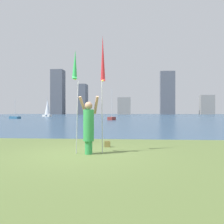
{
  "coord_description": "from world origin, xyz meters",
  "views": [
    {
      "loc": [
        1.54,
        -7.57,
        1.4
      ],
      "look_at": [
        -0.03,
        13.09,
        1.34
      ],
      "focal_mm": 37.8,
      "sensor_mm": 36.0,
      "label": 1
    }
  ],
  "objects_px": {
    "person": "(89,126)",
    "sailboat_4": "(15,117)",
    "kite_flag_left": "(75,67)",
    "sailboat_1": "(112,118)",
    "bag": "(107,144)",
    "sailboat_6": "(47,109)",
    "kite_flag_right": "(103,60)"
  },
  "relations": [
    {
      "from": "kite_flag_left",
      "to": "bag",
      "type": "distance_m",
      "value": 3.32
    },
    {
      "from": "kite_flag_left",
      "to": "sailboat_6",
      "type": "bearing_deg",
      "value": 110.55
    },
    {
      "from": "bag",
      "to": "sailboat_6",
      "type": "bearing_deg",
      "value": 112.01
    },
    {
      "from": "kite_flag_left",
      "to": "sailboat_1",
      "type": "height_order",
      "value": "sailboat_1"
    },
    {
      "from": "bag",
      "to": "kite_flag_right",
      "type": "bearing_deg",
      "value": -92.06
    },
    {
      "from": "kite_flag_left",
      "to": "bag",
      "type": "relative_size",
      "value": 14.42
    },
    {
      "from": "person",
      "to": "bag",
      "type": "xyz_separation_m",
      "value": [
        0.46,
        1.57,
        -0.82
      ]
    },
    {
      "from": "sailboat_1",
      "to": "sailboat_4",
      "type": "relative_size",
      "value": 1.34
    },
    {
      "from": "kite_flag_right",
      "to": "sailboat_4",
      "type": "relative_size",
      "value": 1.05
    },
    {
      "from": "sailboat_1",
      "to": "person",
      "type": "bearing_deg",
      "value": -87.02
    },
    {
      "from": "person",
      "to": "bag",
      "type": "height_order",
      "value": "person"
    },
    {
      "from": "kite_flag_left",
      "to": "sailboat_4",
      "type": "bearing_deg",
      "value": 119.19
    },
    {
      "from": "person",
      "to": "kite_flag_left",
      "type": "distance_m",
      "value": 1.94
    },
    {
      "from": "sailboat_4",
      "to": "sailboat_6",
      "type": "relative_size",
      "value": 0.69
    },
    {
      "from": "kite_flag_left",
      "to": "kite_flag_right",
      "type": "xyz_separation_m",
      "value": [
        0.84,
        0.51,
        0.32
      ]
    },
    {
      "from": "bag",
      "to": "sailboat_1",
      "type": "bearing_deg",
      "value": 94.07
    },
    {
      "from": "person",
      "to": "sailboat_1",
      "type": "relative_size",
      "value": 0.37
    },
    {
      "from": "person",
      "to": "sailboat_1",
      "type": "distance_m",
      "value": 30.32
    },
    {
      "from": "kite_flag_left",
      "to": "bag",
      "type": "xyz_separation_m",
      "value": [
        0.88,
        1.7,
        -2.71
      ]
    },
    {
      "from": "person",
      "to": "kite_flag_right",
      "type": "height_order",
      "value": "kite_flag_right"
    },
    {
      "from": "person",
      "to": "kite_flag_left",
      "type": "relative_size",
      "value": 0.56
    },
    {
      "from": "sailboat_1",
      "to": "sailboat_4",
      "type": "distance_m",
      "value": 20.48
    },
    {
      "from": "person",
      "to": "bag",
      "type": "relative_size",
      "value": 8.09
    },
    {
      "from": "sailboat_1",
      "to": "sailboat_6",
      "type": "relative_size",
      "value": 0.92
    },
    {
      "from": "kite_flag_left",
      "to": "sailboat_1",
      "type": "relative_size",
      "value": 0.67
    },
    {
      "from": "kite_flag_left",
      "to": "sailboat_6",
      "type": "relative_size",
      "value": 0.61
    },
    {
      "from": "kite_flag_right",
      "to": "sailboat_1",
      "type": "relative_size",
      "value": 0.78
    },
    {
      "from": "person",
      "to": "sailboat_4",
      "type": "height_order",
      "value": "sailboat_4"
    },
    {
      "from": "kite_flag_right",
      "to": "sailboat_4",
      "type": "bearing_deg",
      "value": 120.53
    },
    {
      "from": "kite_flag_right",
      "to": "bag",
      "type": "bearing_deg",
      "value": 87.94
    },
    {
      "from": "person",
      "to": "kite_flag_right",
      "type": "distance_m",
      "value": 2.28
    },
    {
      "from": "kite_flag_left",
      "to": "sailboat_4",
      "type": "distance_m",
      "value": 42.29
    }
  ]
}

